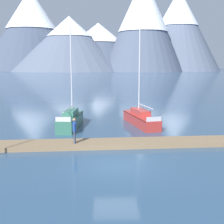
% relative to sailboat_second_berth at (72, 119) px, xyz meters
% --- Properties ---
extents(ground_plane, '(700.00, 700.00, 0.00)m').
position_rel_sailboat_second_berth_xyz_m(ground_plane, '(3.45, -10.28, -0.67)').
color(ground_plane, '#2D4C6B').
extents(mountain_west_summit, '(82.33, 82.33, 66.44)m').
position_rel_sailboat_second_berth_xyz_m(mountain_west_summit, '(-55.51, 227.27, 34.49)').
color(mountain_west_summit, '#424C60').
rests_on(mountain_west_summit, ground).
extents(mountain_central_massif, '(91.00, 91.00, 41.91)m').
position_rel_sailboat_second_berth_xyz_m(mountain_central_massif, '(-22.15, 207.47, 20.98)').
color(mountain_central_massif, slate).
rests_on(mountain_central_massif, ground).
extents(mountain_shoulder_ridge, '(94.42, 94.42, 38.78)m').
position_rel_sailboat_second_berth_xyz_m(mountain_shoulder_ridge, '(0.17, 221.45, 19.53)').
color(mountain_shoulder_ridge, '#424C60').
rests_on(mountain_shoulder_ridge, ground).
extents(mountain_east_summit, '(60.72, 60.72, 68.97)m').
position_rel_sailboat_second_berth_xyz_m(mountain_east_summit, '(33.61, 196.15, 36.37)').
color(mountain_east_summit, '#4C566B').
rests_on(mountain_east_summit, ground).
extents(mountain_rear_spur, '(68.28, 68.28, 64.57)m').
position_rel_sailboat_second_berth_xyz_m(mountain_rear_spur, '(64.92, 215.78, 33.21)').
color(mountain_rear_spur, slate).
rests_on(mountain_rear_spur, ground).
extents(dock, '(28.64, 3.59, 0.30)m').
position_rel_sailboat_second_berth_xyz_m(dock, '(3.45, -6.28, -0.53)').
color(dock, '#846B4C').
rests_on(dock, ground).
extents(sailboat_second_berth, '(1.91, 6.69, 8.60)m').
position_rel_sailboat_second_berth_xyz_m(sailboat_second_berth, '(0.00, 0.00, 0.00)').
color(sailboat_second_berth, '#336B56').
rests_on(sailboat_second_berth, ground).
extents(sailboat_mid_dock_port, '(2.86, 7.45, 9.24)m').
position_rel_sailboat_second_berth_xyz_m(sailboat_mid_dock_port, '(6.14, 0.92, -0.07)').
color(sailboat_mid_dock_port, '#B2332D').
rests_on(sailboat_mid_dock_port, ground).
extents(person_on_dock, '(0.24, 0.59, 1.69)m').
position_rel_sailboat_second_berth_xyz_m(person_on_dock, '(0.87, -6.61, 0.59)').
color(person_on_dock, '#384256').
rests_on(person_on_dock, dock).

